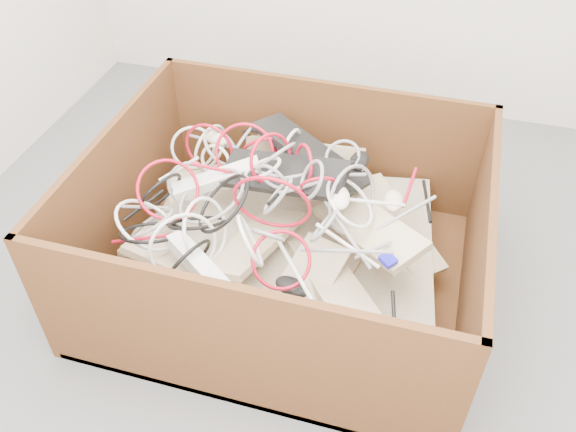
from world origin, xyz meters
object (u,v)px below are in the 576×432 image
(cardboard_box, at_px, (281,253))
(vga_plug, at_px, (388,260))
(power_strip_left, at_px, (217,179))
(power_strip_right, at_px, (202,268))

(cardboard_box, distance_m, vga_plug, 0.47)
(power_strip_left, height_order, vga_plug, power_strip_left)
(power_strip_left, relative_size, power_strip_right, 1.05)
(power_strip_left, distance_m, vga_plug, 0.66)
(power_strip_right, bearing_deg, power_strip_left, 135.69)
(cardboard_box, distance_m, power_strip_left, 0.35)
(power_strip_right, distance_m, vga_plug, 0.56)
(power_strip_left, height_order, power_strip_right, power_strip_left)
(cardboard_box, relative_size, power_strip_right, 4.34)
(cardboard_box, bearing_deg, vga_plug, -22.57)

